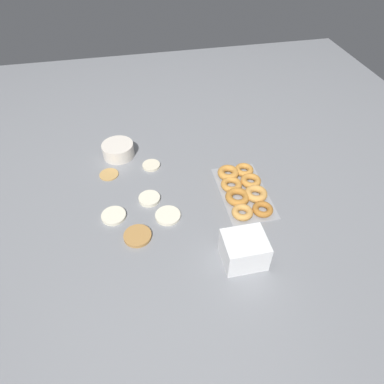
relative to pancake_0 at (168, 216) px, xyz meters
The scene contains 10 objects.
ground_plane 0.09m from the pancake_0, 12.12° to the right, with size 3.00×3.00×0.00m, color gray.
pancake_0 is the anchor object (origin of this frame).
pancake_1 0.21m from the pancake_0, 78.65° to the left, with size 0.10×0.10×0.01m, color silver.
pancake_2 0.12m from the pancake_0, 29.61° to the left, with size 0.09×0.09×0.02m, color silver.
pancake_3 0.15m from the pancake_0, 121.60° to the left, with size 0.10×0.10×0.01m, color #B27F42.
pancake_4 0.37m from the pancake_0, 36.23° to the left, with size 0.08×0.08×0.01m, color tan.
pancake_5 0.32m from the pancake_0, ahead, with size 0.08×0.08×0.01m, color beige.
donut_tray 0.34m from the pancake_0, 78.17° to the right, with size 0.34×0.19×0.04m.
batter_bowl 0.46m from the pancake_0, 21.22° to the left, with size 0.15×0.15×0.06m.
container_stack 0.34m from the pancake_0, 137.94° to the right, with size 0.13×0.15×0.11m.
Camera 1 is at (-0.98, 0.11, 1.01)m, focal length 32.00 mm.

